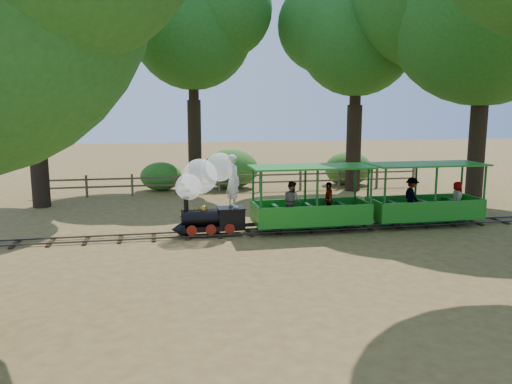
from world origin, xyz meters
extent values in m
plane|color=olive|center=(0.00, 0.00, 0.00)|extent=(90.00, 90.00, 0.00)
cube|color=#3F3D3A|center=(0.00, -0.30, 0.08)|extent=(22.00, 0.05, 0.05)
cube|color=#3F3D3A|center=(0.00, 0.30, 0.08)|extent=(22.00, 0.05, 0.05)
cube|color=#382314|center=(0.00, 0.00, 0.03)|extent=(0.12, 1.00, 0.05)
cube|color=#382314|center=(-5.00, 0.00, 0.03)|extent=(0.12, 1.00, 0.05)
cube|color=#382314|center=(5.00, 0.00, 0.03)|extent=(0.12, 1.00, 0.05)
cube|color=black|center=(-2.18, 0.00, 0.26)|extent=(1.98, 0.63, 0.16)
cylinder|color=black|center=(-2.50, 0.00, 0.60)|extent=(1.26, 0.50, 0.50)
cylinder|color=black|center=(-2.99, 0.00, 1.05)|extent=(0.14, 0.14, 0.40)
sphere|color=#AD7D29|center=(-2.45, 0.00, 0.87)|extent=(0.23, 0.23, 0.23)
cylinder|color=#AD7D29|center=(-2.68, 0.00, 0.88)|extent=(0.09, 0.09, 0.09)
cube|color=black|center=(-1.60, 0.00, 0.59)|extent=(0.81, 0.63, 0.50)
cube|color=black|center=(-1.60, 0.00, 0.86)|extent=(0.86, 0.68, 0.04)
cone|color=black|center=(-3.26, 0.00, 0.24)|extent=(0.41, 0.58, 0.58)
cylinder|color=#AD7D29|center=(-3.15, 0.00, 0.69)|extent=(0.09, 0.13, 0.13)
cylinder|color=maroon|center=(-2.86, -0.32, 0.26)|extent=(0.32, 0.05, 0.32)
cylinder|color=maroon|center=(-2.86, 0.32, 0.26)|extent=(0.32, 0.05, 0.32)
cylinder|color=maroon|center=(-2.27, -0.32, 0.26)|extent=(0.32, 0.05, 0.32)
cylinder|color=maroon|center=(-2.27, 0.32, 0.26)|extent=(0.32, 0.05, 0.32)
cylinder|color=maroon|center=(-1.69, -0.32, 0.26)|extent=(0.32, 0.05, 0.32)
cylinder|color=maroon|center=(-1.69, 0.32, 0.26)|extent=(0.32, 0.05, 0.32)
sphere|color=white|center=(-2.90, 0.05, 1.56)|extent=(0.81, 0.81, 0.81)
sphere|color=white|center=(-2.54, 0.10, 1.87)|extent=(1.08, 1.08, 1.08)
sphere|color=white|center=(-1.91, 0.15, 2.14)|extent=(0.90, 0.90, 0.90)
imported|color=silver|center=(-1.53, 0.03, 1.71)|extent=(0.61, 0.72, 1.67)
cube|color=#1E851D|center=(1.02, 0.00, 0.34)|extent=(3.74, 1.43, 0.11)
cube|color=#13571D|center=(1.02, 0.00, 0.21)|extent=(3.37, 0.55, 0.15)
cube|color=#1E851D|center=(1.02, -0.67, 0.67)|extent=(3.74, 0.07, 0.55)
cube|color=#1E851D|center=(1.02, 0.67, 0.67)|extent=(3.74, 0.07, 0.55)
cube|color=#1E851D|center=(1.02, 0.00, 2.10)|extent=(3.91, 1.60, 0.06)
cylinder|color=#13571D|center=(-0.76, -0.65, 1.22)|extent=(0.08, 0.08, 1.76)
cylinder|color=#13571D|center=(-0.76, 0.65, 1.22)|extent=(0.08, 0.08, 1.76)
cylinder|color=#13571D|center=(2.81, -0.65, 1.22)|extent=(0.08, 0.08, 1.76)
cylinder|color=#13571D|center=(2.81, 0.65, 1.22)|extent=(0.08, 0.08, 1.76)
cube|color=#13571D|center=(-0.10, 0.00, 0.62)|extent=(0.13, 1.21, 0.44)
cube|color=#13571D|center=(1.02, 0.00, 0.62)|extent=(0.13, 1.21, 0.44)
cube|color=#13571D|center=(2.15, 0.00, 0.62)|extent=(0.13, 1.21, 0.44)
cylinder|color=black|center=(-0.17, -0.37, 0.25)|extent=(0.31, 0.07, 0.31)
cylinder|color=black|center=(-0.17, 0.37, 0.25)|extent=(0.31, 0.07, 0.31)
cylinder|color=black|center=(2.22, -0.37, 0.25)|extent=(0.31, 0.07, 0.31)
cylinder|color=black|center=(2.22, 0.37, 0.25)|extent=(0.31, 0.07, 0.31)
imported|color=gray|center=(0.34, -0.15, 1.04)|extent=(0.70, 0.77, 1.28)
imported|color=gray|center=(1.68, 0.15, 0.98)|extent=(0.40, 0.73, 1.17)
cube|color=#1E851D|center=(5.06, 0.00, 0.34)|extent=(3.74, 1.43, 0.11)
cube|color=#13571D|center=(5.06, 0.00, 0.21)|extent=(3.37, 0.55, 0.15)
cube|color=#1E851D|center=(5.06, -0.67, 0.67)|extent=(3.74, 0.07, 0.55)
cube|color=#1E851D|center=(5.06, 0.67, 0.67)|extent=(3.74, 0.07, 0.55)
cube|color=#1E851D|center=(5.06, 0.00, 2.10)|extent=(3.91, 1.60, 0.06)
cylinder|color=#13571D|center=(3.28, -0.65, 1.22)|extent=(0.08, 0.08, 1.76)
cylinder|color=#13571D|center=(3.28, 0.65, 1.22)|extent=(0.08, 0.08, 1.76)
cylinder|color=#13571D|center=(6.84, -0.65, 1.22)|extent=(0.08, 0.08, 1.76)
cylinder|color=#13571D|center=(6.84, 0.65, 1.22)|extent=(0.08, 0.08, 1.76)
cube|color=#13571D|center=(3.94, 0.00, 0.62)|extent=(0.13, 1.21, 0.44)
cube|color=#13571D|center=(5.06, 0.00, 0.62)|extent=(0.13, 1.21, 0.44)
cube|color=#13571D|center=(6.18, 0.00, 0.62)|extent=(0.13, 1.21, 0.44)
cylinder|color=black|center=(3.87, -0.37, 0.25)|extent=(0.31, 0.07, 0.31)
cylinder|color=black|center=(3.87, 0.37, 0.25)|extent=(0.31, 0.07, 0.31)
cylinder|color=black|center=(6.26, -0.37, 0.25)|extent=(0.31, 0.07, 0.31)
cylinder|color=black|center=(6.26, 0.37, 0.25)|extent=(0.31, 0.07, 0.31)
imported|color=gray|center=(4.64, 0.11, 1.02)|extent=(0.49, 0.82, 1.25)
imported|color=gray|center=(6.08, -0.31, 0.96)|extent=(0.60, 0.66, 1.13)
cylinder|color=#2D2116|center=(-8.50, 6.00, 1.89)|extent=(0.70, 0.70, 3.78)
cylinder|color=#2D2116|center=(-8.50, 6.00, 4.86)|extent=(0.52, 0.53, 2.16)
sphere|color=#1D5A1C|center=(-8.50, 6.00, 6.94)|extent=(6.68, 6.68, 6.68)
sphere|color=#1D5A1C|center=(-6.83, 5.00, 7.77)|extent=(5.01, 5.01, 5.01)
cylinder|color=#2D2116|center=(-2.00, 9.50, 2.18)|extent=(0.66, 0.66, 4.37)
cylinder|color=#2D2116|center=(-2.00, 9.50, 5.62)|extent=(0.50, 0.50, 2.50)
sphere|color=#1D5A1C|center=(-2.00, 9.50, 7.74)|extent=(5.81, 5.81, 5.81)
sphere|color=#1D5A1C|center=(-0.55, 8.63, 8.46)|extent=(4.36, 4.36, 4.36)
sphere|color=#1D5A1C|center=(-3.31, 10.52, 8.32)|extent=(4.65, 4.65, 4.65)
cylinder|color=#2D2116|center=(5.50, 7.50, 2.06)|extent=(0.72, 0.72, 4.13)
cylinder|color=#2D2116|center=(5.50, 7.50, 5.31)|extent=(0.54, 0.54, 2.36)
sphere|color=#1D5A1C|center=(5.50, 7.50, 7.33)|extent=(5.63, 5.63, 5.63)
sphere|color=#1D5A1C|center=(6.91, 6.66, 8.04)|extent=(4.22, 4.22, 4.22)
sphere|color=#1D5A1C|center=(4.23, 8.49, 7.90)|extent=(4.50, 4.50, 4.50)
cylinder|color=#2D2116|center=(9.00, 3.00, 2.15)|extent=(0.68, 0.68, 4.31)
cylinder|color=#2D2116|center=(9.00, 3.00, 5.54)|extent=(0.51, 0.51, 2.46)
sphere|color=#1D5A1C|center=(9.00, 3.00, 7.94)|extent=(7.81, 7.81, 7.81)
cube|color=brown|center=(-9.00, 8.00, 0.50)|extent=(0.10, 0.10, 1.00)
cube|color=brown|center=(-7.00, 8.00, 0.50)|extent=(0.10, 0.10, 1.00)
cube|color=brown|center=(-5.00, 8.00, 0.50)|extent=(0.10, 0.10, 1.00)
cube|color=brown|center=(-3.00, 8.00, 0.50)|extent=(0.10, 0.10, 1.00)
cube|color=brown|center=(-1.00, 8.00, 0.50)|extent=(0.10, 0.10, 1.00)
cube|color=brown|center=(1.00, 8.00, 0.50)|extent=(0.10, 0.10, 1.00)
cube|color=brown|center=(3.00, 8.00, 0.50)|extent=(0.10, 0.10, 1.00)
cube|color=brown|center=(5.00, 8.00, 0.50)|extent=(0.10, 0.10, 1.00)
cube|color=brown|center=(7.00, 8.00, 0.50)|extent=(0.10, 0.10, 1.00)
cube|color=brown|center=(9.00, 8.00, 0.50)|extent=(0.10, 0.10, 1.00)
cube|color=brown|center=(0.00, 8.00, 0.80)|extent=(18.00, 0.06, 0.08)
cube|color=brown|center=(0.00, 8.00, 0.45)|extent=(18.00, 0.06, 0.08)
ellipsoid|color=#2D6B1E|center=(-3.69, 9.30, 0.69)|extent=(2.00, 1.54, 1.38)
ellipsoid|color=#2D6B1E|center=(-0.26, 9.30, 0.98)|extent=(2.82, 2.17, 1.95)
ellipsoid|color=#2D6B1E|center=(5.75, 9.30, 0.64)|extent=(1.85, 1.42, 1.28)
ellipsoid|color=#2D6B1E|center=(5.97, 9.30, 0.86)|extent=(2.49, 1.91, 1.72)
camera|label=1|loc=(-3.80, -15.25, 3.93)|focal=35.00mm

